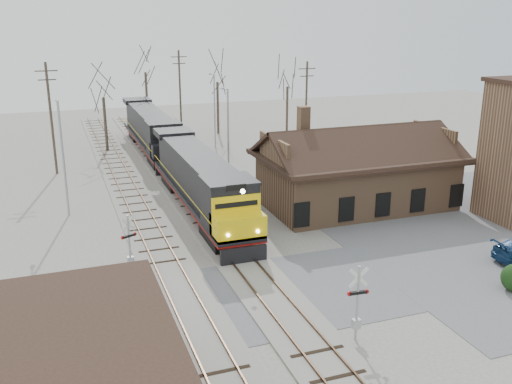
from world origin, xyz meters
TOP-DOWN VIEW (x-y plane):
  - ground at (0.00, 0.00)m, footprint 140.00×140.00m
  - road at (0.00, 0.00)m, footprint 60.00×9.00m
  - parking_lot at (18.00, 4.00)m, footprint 22.00×26.00m
  - track_main at (0.00, 15.00)m, footprint 3.40×90.00m
  - track_siding at (-4.50, 15.00)m, footprint 3.40×90.00m
  - depot at (11.99, 12.00)m, footprint 15.20×9.31m
  - locomotive_lead at (0.00, 14.23)m, footprint 3.17×21.22m
  - locomotive_trailing at (0.00, 35.72)m, footprint 3.17×21.22m
  - crossbuck_near at (2.19, -5.55)m, footprint 1.07×0.28m
  - crossbuck_far at (-6.63, 5.36)m, footprint 0.97×0.50m
  - streetlight_a at (-9.64, 17.44)m, footprint 0.25×2.04m
  - streetlight_b at (4.78, 22.88)m, footprint 0.25×2.04m
  - streetlight_c at (7.26, 36.03)m, footprint 0.25×2.04m
  - utility_pole_a at (-10.19, 30.12)m, footprint 2.00×0.24m
  - utility_pole_b at (5.27, 44.57)m, footprint 2.00×0.24m
  - utility_pole_c at (16.92, 32.31)m, footprint 2.00×0.24m
  - tree_b at (-4.63, 38.24)m, footprint 3.99×3.99m
  - tree_c at (1.87, 49.43)m, footprint 5.01×5.01m
  - tree_d at (9.86, 43.63)m, footprint 4.37×4.37m
  - tree_e at (17.58, 39.33)m, footprint 4.10×4.10m

SIDE VIEW (x-z plane):
  - ground at x=0.00m, z-range 0.00..0.00m
  - road at x=0.00m, z-range 0.00..0.03m
  - parking_lot at x=18.00m, z-range 0.01..0.04m
  - track_main at x=0.00m, z-range -0.05..0.19m
  - track_siding at x=-4.50m, z-range -0.05..0.19m
  - crossbuck_far at x=-6.63m, z-range -0.08..3.52m
  - crossbuck_near at x=2.19m, z-range -0.09..3.66m
  - depot at x=11.99m, z-range -1.54..6.36m
  - locomotive_trailing at x=0.00m, z-range 0.25..4.71m
  - locomotive_lead at x=0.00m, z-range 0.12..4.83m
  - streetlight_b at x=4.78m, z-range 0.53..8.87m
  - streetlight_c at x=7.26m, z-range 0.53..8.91m
  - streetlight_a at x=-9.64m, z-range 0.53..9.25m
  - utility_pole_c at x=16.92m, z-range 0.22..9.94m
  - utility_pole_b at x=5.27m, z-range 0.23..10.72m
  - utility_pole_a at x=-10.19m, z-range 0.23..10.73m
  - tree_b at x=-4.63m, z-range 2.07..11.85m
  - tree_e at x=17.58m, z-range 2.13..12.17m
  - tree_d at x=9.86m, z-range 2.27..12.98m
  - tree_c at x=1.87m, z-range 2.61..14.88m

